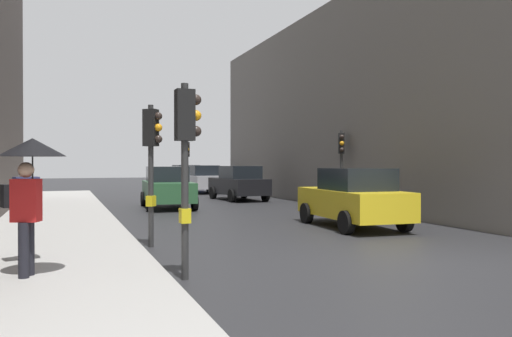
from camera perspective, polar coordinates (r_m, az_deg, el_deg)
The scene contains 14 objects.
ground_plane at distance 10.70m, azimuth 15.88°, elevation -9.72°, with size 120.00×120.00×0.00m, color #28282B.
sidewalk_kerb at distance 14.59m, azimuth -21.16°, elevation -6.65°, with size 3.47×40.00×0.16m, color #A8A5A0.
building_facade_right at distance 27.10m, azimuth 18.38°, elevation 6.05°, with size 12.00×26.58×8.99m, color slate.
traffic_light_far_median at distance 29.82m, azimuth -7.61°, elevation 1.19°, with size 0.25×0.43×3.21m.
traffic_light_near_left at distance 8.54m, azimuth -7.71°, elevation 2.66°, with size 0.43×0.25×3.22m.
traffic_light_near_right at distance 11.96m, azimuth -11.44°, elevation 2.12°, with size 0.43×0.39×3.24m.
traffic_light_mid_street at distance 21.29m, azimuth 9.42°, elevation 1.46°, with size 0.34×0.45×3.23m.
car_yellow_taxi at distance 15.58m, azimuth 10.70°, elevation -3.21°, with size 2.20×4.29×1.76m.
car_silver_hatchback at distance 33.07m, azimuth -6.00°, elevation -1.18°, with size 2.17×4.28×1.76m.
car_blue_van at distance 39.11m, azimuth -7.83°, elevation -0.90°, with size 2.18×4.28×1.76m.
car_green_estate at distance 22.24m, azimuth -9.74°, elevation -2.06°, with size 2.22×4.30×1.76m.
car_dark_suv at distance 26.57m, azimuth -1.92°, elevation -1.62°, with size 2.26×4.32×1.76m.
pedestrian_with_umbrella at distance 8.67m, azimuth -23.65°, elevation 0.06°, with size 1.00×1.00×2.14m.
pedestrian_with_grey_backpack at distance 10.06m, azimuth -24.30°, elevation -3.74°, with size 0.66×0.45×1.77m.
Camera 1 is at (-6.25, -8.47, 1.92)m, focal length 36.20 mm.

